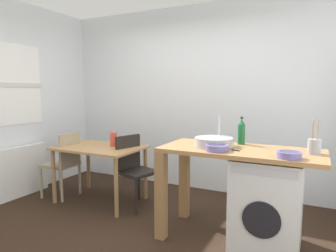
# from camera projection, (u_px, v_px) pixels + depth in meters

# --- Properties ---
(ground_plane) EXTENTS (5.46, 5.46, 0.00)m
(ground_plane) POSITION_uv_depth(u_px,v_px,m) (130.00, 235.00, 3.05)
(ground_plane) COLOR black
(wall_back) EXTENTS (4.60, 0.10, 2.70)m
(wall_back) POSITION_uv_depth(u_px,v_px,m) (195.00, 99.00, 4.45)
(wall_back) COLOR silver
(wall_back) RESTS_ON ground_plane
(radiator) EXTENTS (0.10, 0.80, 0.70)m
(radiator) POSITION_uv_depth(u_px,v_px,m) (21.00, 171.00, 4.17)
(radiator) COLOR white
(radiator) RESTS_ON ground_plane
(dining_table) EXTENTS (1.10, 0.76, 0.74)m
(dining_table) POSITION_uv_depth(u_px,v_px,m) (100.00, 154.00, 3.92)
(dining_table) COLOR tan
(dining_table) RESTS_ON ground_plane
(chair_person_seat) EXTENTS (0.42, 0.42, 0.90)m
(chair_person_seat) POSITION_uv_depth(u_px,v_px,m) (64.00, 161.00, 4.10)
(chair_person_seat) COLOR gray
(chair_person_seat) RESTS_ON ground_plane
(chair_opposite) EXTENTS (0.50, 0.50, 0.90)m
(chair_opposite) POSITION_uv_depth(u_px,v_px,m) (134.00, 167.00, 3.79)
(chair_opposite) COLOR black
(chair_opposite) RESTS_ON ground_plane
(kitchen_counter) EXTENTS (1.50, 0.68, 0.92)m
(kitchen_counter) POSITION_uv_depth(u_px,v_px,m) (218.00, 163.00, 2.94)
(kitchen_counter) COLOR #9E7042
(kitchen_counter) RESTS_ON ground_plane
(washing_machine) EXTENTS (0.60, 0.61, 0.86)m
(washing_machine) POSITION_uv_depth(u_px,v_px,m) (267.00, 203.00, 2.77)
(washing_machine) COLOR silver
(washing_machine) RESTS_ON ground_plane
(sink_basin) EXTENTS (0.38, 0.38, 0.09)m
(sink_basin) POSITION_uv_depth(u_px,v_px,m) (214.00, 142.00, 2.94)
(sink_basin) COLOR #9EA0A5
(sink_basin) RESTS_ON kitchen_counter
(tap) EXTENTS (0.02, 0.02, 0.28)m
(tap) POSITION_uv_depth(u_px,v_px,m) (219.00, 130.00, 3.09)
(tap) COLOR #B2B2B7
(tap) RESTS_ON kitchen_counter
(bottle_tall_green) EXTENTS (0.07, 0.07, 0.28)m
(bottle_tall_green) POSITION_uv_depth(u_px,v_px,m) (241.00, 132.00, 3.06)
(bottle_tall_green) COLOR #19592D
(bottle_tall_green) RESTS_ON kitchen_counter
(mixing_bowl) EXTENTS (0.21, 0.21, 0.06)m
(mixing_bowl) POSITION_uv_depth(u_px,v_px,m) (217.00, 147.00, 2.72)
(mixing_bowl) COLOR slate
(mixing_bowl) RESTS_ON kitchen_counter
(utensil_crock) EXTENTS (0.11, 0.11, 0.30)m
(utensil_crock) POSITION_uv_depth(u_px,v_px,m) (314.00, 146.00, 2.59)
(utensil_crock) COLOR gray
(utensil_crock) RESTS_ON kitchen_counter
(colander) EXTENTS (0.20, 0.20, 0.06)m
(colander) POSITION_uv_depth(u_px,v_px,m) (289.00, 154.00, 2.43)
(colander) COLOR slate
(colander) RESTS_ON kitchen_counter
(vase) EXTENTS (0.09, 0.09, 0.19)m
(vase) POSITION_uv_depth(u_px,v_px,m) (113.00, 139.00, 3.92)
(vase) COLOR #D84C38
(vase) RESTS_ON dining_table
(scissors) EXTENTS (0.15, 0.06, 0.01)m
(scissors) POSITION_uv_depth(u_px,v_px,m) (232.00, 150.00, 2.76)
(scissors) COLOR #B2B2B7
(scissors) RESTS_ON kitchen_counter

